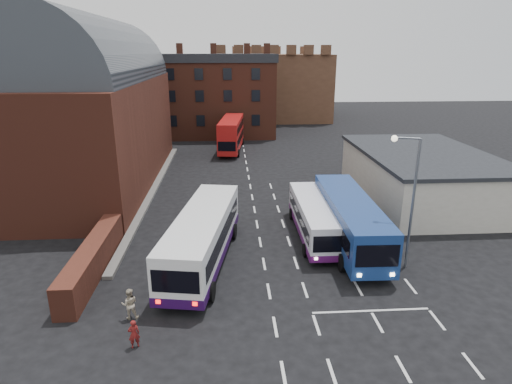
{
  "coord_description": "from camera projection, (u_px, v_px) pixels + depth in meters",
  "views": [
    {
      "loc": [
        -2.06,
        -21.32,
        12.56
      ],
      "look_at": [
        0.0,
        10.0,
        2.2
      ],
      "focal_mm": 30.0,
      "sensor_mm": 36.0,
      "label": 1
    }
  ],
  "objects": [
    {
      "name": "forecourt_wall",
      "position": [
        93.0,
        259.0,
        25.25
      ],
      "size": [
        1.2,
        10.0,
        1.8
      ],
      "primitive_type": "cube",
      "color": "#602B1E",
      "rests_on": "ground"
    },
    {
      "name": "bus_white_outbound",
      "position": [
        202.0,
        234.0,
        26.12
      ],
      "size": [
        4.62,
        12.15,
        3.24
      ],
      "rotation": [
        0.0,
        0.0,
        -0.17
      ],
      "color": "white",
      "rests_on": "ground"
    },
    {
      "name": "bus_blue",
      "position": [
        350.0,
        218.0,
        28.73
      ],
      "size": [
        3.21,
        11.92,
        3.24
      ],
      "rotation": [
        0.0,
        0.0,
        3.12
      ],
      "color": "navy",
      "rests_on": "ground"
    },
    {
      "name": "brick_terrace",
      "position": [
        202.0,
        99.0,
        65.76
      ],
      "size": [
        22.0,
        10.0,
        11.0
      ],
      "primitive_type": "cube",
      "color": "brown",
      "rests_on": "ground"
    },
    {
      "name": "railway_station",
      "position": [
        87.0,
        105.0,
        40.81
      ],
      "size": [
        12.0,
        28.0,
        16.0
      ],
      "color": "#602B1E",
      "rests_on": "ground"
    },
    {
      "name": "cream_building",
      "position": [
        422.0,
        175.0,
        37.79
      ],
      "size": [
        10.4,
        16.4,
        4.25
      ],
      "color": "beige",
      "rests_on": "ground"
    },
    {
      "name": "bus_red_double",
      "position": [
        231.0,
        134.0,
        55.93
      ],
      "size": [
        3.59,
        10.83,
        4.25
      ],
      "rotation": [
        0.0,
        0.0,
        3.03
      ],
      "color": "red",
      "rests_on": "ground"
    },
    {
      "name": "pedestrian_beige",
      "position": [
        130.0,
        304.0,
        20.9
      ],
      "size": [
        0.86,
        0.71,
        1.61
      ],
      "primitive_type": "imported",
      "rotation": [
        0.0,
        0.0,
        3.28
      ],
      "color": "tan",
      "rests_on": "ground"
    },
    {
      "name": "bus_white_inbound",
      "position": [
        314.0,
        216.0,
        29.97
      ],
      "size": [
        2.48,
        9.58,
        2.61
      ],
      "rotation": [
        0.0,
        0.0,
        3.13
      ],
      "color": "white",
      "rests_on": "ground"
    },
    {
      "name": "street_lamp",
      "position": [
        409.0,
        191.0,
        24.71
      ],
      "size": [
        1.59,
        0.67,
        8.07
      ],
      "rotation": [
        0.0,
        0.0,
        -0.3
      ],
      "color": "slate",
      "rests_on": "ground"
    },
    {
      "name": "ground",
      "position": [
        268.0,
        284.0,
        24.27
      ],
      "size": [
        180.0,
        180.0,
        0.0
      ],
      "primitive_type": "plane",
      "color": "black"
    },
    {
      "name": "pedestrian_red",
      "position": [
        134.0,
        334.0,
        18.86
      ],
      "size": [
        0.59,
        0.49,
        1.38
      ],
      "primitive_type": "imported",
      "rotation": [
        0.0,
        0.0,
        3.51
      ],
      "color": "maroon",
      "rests_on": "ground"
    },
    {
      "name": "castle_keep",
      "position": [
        268.0,
        86.0,
        85.3
      ],
      "size": [
        22.0,
        22.0,
        12.0
      ],
      "primitive_type": "cube",
      "color": "brown",
      "rests_on": "ground"
    }
  ]
}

